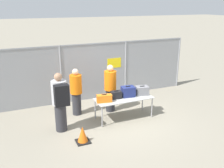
{
  "coord_description": "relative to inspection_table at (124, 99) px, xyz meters",
  "views": [
    {
      "loc": [
        -3.18,
        -6.8,
        3.72
      ],
      "look_at": [
        0.07,
        0.71,
        1.05
      ],
      "focal_mm": 40.0,
      "sensor_mm": 36.0,
      "label": 1
    }
  ],
  "objects": [
    {
      "name": "security_worker_far",
      "position": [
        -1.37,
        0.92,
        0.18
      ],
      "size": [
        0.41,
        0.41,
        1.64
      ],
      "rotation": [
        0.0,
        0.0,
        2.72
      ],
      "color": "#2D2D33",
      "rests_on": "ground_plane"
    },
    {
      "name": "suitcase_navy",
      "position": [
        0.19,
        0.08,
        0.22
      ],
      "size": [
        0.46,
        0.37,
        0.37
      ],
      "color": "navy",
      "rests_on": "inspection_table"
    },
    {
      "name": "suitcase_orange",
      "position": [
        -0.73,
        -0.07,
        0.17
      ],
      "size": [
        0.5,
        0.29,
        0.26
      ],
      "color": "orange",
      "rests_on": "inspection_table"
    },
    {
      "name": "inspection_table",
      "position": [
        0.0,
        0.0,
        0.0
      ],
      "size": [
        1.93,
        0.75,
        0.72
      ],
      "color": "#B2B2AD",
      "rests_on": "ground_plane"
    },
    {
      "name": "utility_trailer",
      "position": [
        0.42,
        3.44,
        -0.22
      ],
      "size": [
        4.51,
        2.14,
        0.76
      ],
      "color": "#4C6B47",
      "rests_on": "ground_plane"
    },
    {
      "name": "traveler_hooded",
      "position": [
        -2.12,
        -0.08,
        0.33
      ],
      "size": [
        0.45,
        0.7,
        1.82
      ],
      "rotation": [
        0.0,
        0.0,
        0.18
      ],
      "color": "#2D2D33",
      "rests_on": "ground_plane"
    },
    {
      "name": "fence_section",
      "position": [
        -0.24,
        2.12,
        0.51
      ],
      "size": [
        8.15,
        0.07,
        2.26
      ],
      "color": "gray",
      "rests_on": "ground_plane"
    },
    {
      "name": "security_worker_near",
      "position": [
        -0.18,
        0.73,
        0.21
      ],
      "size": [
        0.42,
        0.42,
        1.7
      ],
      "rotation": [
        0.0,
        0.0,
        3.08
      ],
      "color": "#2D2D33",
      "rests_on": "ground_plane"
    },
    {
      "name": "traffic_cone",
      "position": [
        -1.73,
        -0.94,
        -0.45
      ],
      "size": [
        0.38,
        0.38,
        0.48
      ],
      "color": "black",
      "rests_on": "ground_plane"
    },
    {
      "name": "suitcase_black",
      "position": [
        -0.25,
        0.08,
        0.17
      ],
      "size": [
        0.35,
        0.25,
        0.27
      ],
      "color": "black",
      "rests_on": "inspection_table"
    },
    {
      "name": "suitcase_grey",
      "position": [
        0.71,
        0.05,
        0.2
      ],
      "size": [
        0.47,
        0.38,
        0.32
      ],
      "color": "slate",
      "rests_on": "inspection_table"
    },
    {
      "name": "ground_plane",
      "position": [
        -0.24,
        -0.11,
        -0.67
      ],
      "size": [
        120.0,
        120.0,
        0.0
      ],
      "primitive_type": "plane",
      "color": "gray"
    }
  ]
}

